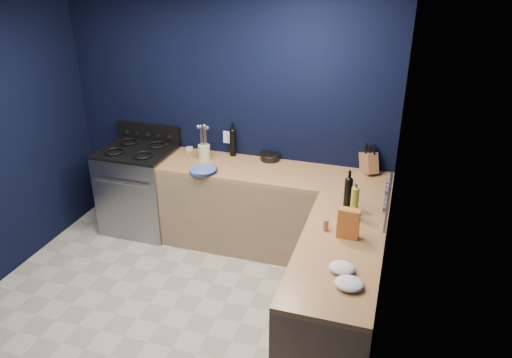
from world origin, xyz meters
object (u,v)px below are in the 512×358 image
at_px(utensil_crock, 204,152).
at_px(crouton_bag, 348,223).
at_px(gas_range, 141,190).
at_px(knife_block, 369,163).
at_px(plate_stack, 203,170).

bearing_deg(utensil_crock, crouton_bag, -33.58).
relative_size(gas_range, knife_block, 4.45).
height_order(gas_range, utensil_crock, utensil_crock).
bearing_deg(knife_block, crouton_bag, -124.26).
height_order(plate_stack, utensil_crock, utensil_crock).
distance_m(gas_range, crouton_bag, 2.66).
bearing_deg(plate_stack, gas_range, 165.75).
xyz_separation_m(gas_range, utensil_crock, (0.75, 0.09, 0.52)).
bearing_deg(utensil_crock, knife_block, 5.69).
distance_m(plate_stack, crouton_bag, 1.72).
xyz_separation_m(plate_stack, crouton_bag, (1.53, -0.78, 0.10)).
bearing_deg(gas_range, utensil_crock, 6.80).
height_order(utensil_crock, knife_block, knife_block).
distance_m(knife_block, crouton_bag, 1.26).
bearing_deg(crouton_bag, gas_range, 159.94).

